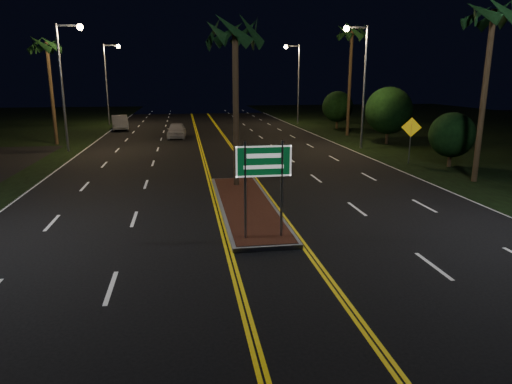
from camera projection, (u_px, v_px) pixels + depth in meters
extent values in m
plane|color=black|center=(281.00, 276.00, 12.48)|extent=(120.00, 120.00, 0.00)
cube|color=gray|center=(246.00, 205.00, 19.17)|extent=(2.25, 10.25, 0.15)
cube|color=#592819|center=(246.00, 203.00, 19.15)|extent=(2.00, 10.00, 0.02)
cylinder|color=gray|center=(245.00, 191.00, 14.65)|extent=(0.08, 0.08, 3.20)
cylinder|color=gray|center=(282.00, 189.00, 14.83)|extent=(0.08, 0.08, 3.20)
cube|color=#07471E|center=(264.00, 161.00, 14.51)|extent=(1.80, 0.04, 1.00)
cube|color=white|center=(264.00, 161.00, 14.49)|extent=(1.80, 0.01, 1.00)
cylinder|color=gray|center=(62.00, 89.00, 32.72)|extent=(0.18, 0.18, 9.00)
cube|color=gray|center=(68.00, 25.00, 31.79)|extent=(1.60, 0.12, 0.12)
sphere|color=#FFC572|center=(80.00, 27.00, 31.93)|extent=(0.44, 0.44, 0.44)
cylinder|color=gray|center=(106.00, 85.00, 51.89)|extent=(0.18, 0.18, 9.00)
cube|color=gray|center=(111.00, 45.00, 50.95)|extent=(1.60, 0.12, 0.12)
sphere|color=#FFC572|center=(118.00, 46.00, 51.10)|extent=(0.44, 0.44, 0.44)
cylinder|color=gray|center=(364.00, 89.00, 34.14)|extent=(0.18, 0.18, 9.00)
cube|color=gray|center=(357.00, 27.00, 32.96)|extent=(1.60, 0.12, 0.12)
sphere|color=#FFC572|center=(346.00, 29.00, 32.87)|extent=(0.44, 0.44, 0.44)
cylinder|color=gray|center=(299.00, 85.00, 53.30)|extent=(0.18, 0.18, 9.00)
cube|color=gray|center=(293.00, 46.00, 52.13)|extent=(1.60, 0.12, 0.12)
sphere|color=#FFC572|center=(286.00, 47.00, 52.03)|extent=(0.44, 0.44, 0.44)
cylinder|color=#382819|center=(236.00, 111.00, 21.63)|extent=(0.28, 0.28, 7.50)
cylinder|color=#382819|center=(52.00, 95.00, 36.40)|extent=(0.28, 0.28, 8.00)
cylinder|color=#382819|center=(484.00, 99.00, 22.93)|extent=(0.28, 0.28, 8.50)
cylinder|color=#382819|center=(350.00, 84.00, 42.02)|extent=(0.28, 0.28, 9.50)
cylinder|color=#382819|center=(449.00, 159.00, 27.83)|extent=(0.24, 0.24, 0.90)
sphere|color=black|center=(452.00, 135.00, 27.47)|extent=(2.70, 2.70, 2.70)
cylinder|color=#382819|center=(387.00, 136.00, 37.45)|extent=(0.24, 0.24, 1.26)
sphere|color=black|center=(389.00, 110.00, 36.94)|extent=(3.78, 3.78, 3.78)
cylinder|color=#382819|center=(337.00, 124.00, 48.94)|extent=(0.24, 0.24, 1.08)
sphere|color=black|center=(338.00, 107.00, 48.50)|extent=(3.24, 3.24, 3.24)
imported|color=silver|center=(176.00, 129.00, 41.30)|extent=(2.23, 4.89, 1.61)
imported|color=#B0B3BA|center=(120.00, 121.00, 47.91)|extent=(3.05, 5.52, 1.74)
cylinder|color=gray|center=(410.00, 144.00, 28.68)|extent=(0.07, 0.07, 2.53)
cube|color=gold|center=(411.00, 127.00, 28.41)|extent=(1.16, 0.43, 1.22)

